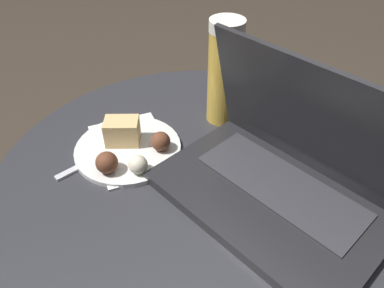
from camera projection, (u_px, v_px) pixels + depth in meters
name	position (u px, v px, depth m)	size (l,w,h in m)	color
table	(203.00, 222.00, 0.74)	(0.74, 0.74, 0.51)	#9E9EA3
napkin	(132.00, 147.00, 0.70)	(0.21, 0.17, 0.00)	white
laptop	(282.00, 174.00, 0.58)	(0.38, 0.27, 0.23)	#232326
beer_glass	(224.00, 73.00, 0.71)	(0.07, 0.07, 0.21)	gold
snack_plate	(128.00, 146.00, 0.68)	(0.20, 0.20, 0.06)	silver
fork	(105.00, 154.00, 0.69)	(0.03, 0.17, 0.00)	silver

